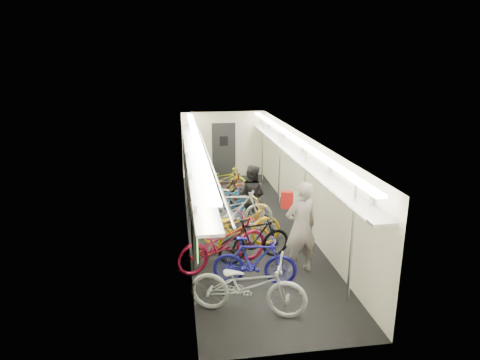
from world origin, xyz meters
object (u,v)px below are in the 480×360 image
object	(u,v)px
bicycle_0	(248,285)
passenger_mid	(252,196)
passenger_near	(301,227)
backpack	(287,200)
bicycle_1	(255,261)

from	to	relation	value
bicycle_0	passenger_mid	xyz separation A→B (m)	(0.76, 3.95, 0.29)
passenger_near	backpack	size ratio (longest dim) A/B	5.10
passenger_mid	backpack	world-z (taller)	passenger_mid
bicycle_1	passenger_near	world-z (taller)	passenger_near
bicycle_0	bicycle_1	bearing A→B (deg)	2.80
bicycle_1	backpack	distance (m)	1.74
bicycle_1	passenger_near	distance (m)	1.19
bicycle_1	passenger_mid	world-z (taller)	passenger_mid
passenger_mid	backpack	distance (m)	1.90
bicycle_1	bicycle_0	bearing A→B (deg)	175.17
passenger_mid	passenger_near	bearing A→B (deg)	137.89
passenger_near	passenger_mid	bearing A→B (deg)	-92.33
passenger_near	backpack	xyz separation A→B (m)	(-0.08, 0.84, 0.31)
bicycle_0	backpack	world-z (taller)	backpack
passenger_mid	backpack	bearing A→B (deg)	140.85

